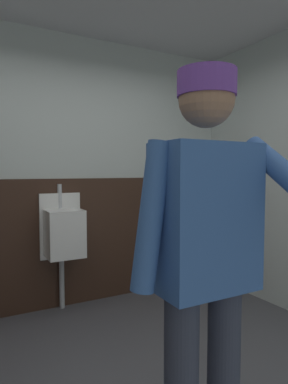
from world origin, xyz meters
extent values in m
cube|color=silver|center=(0.00, 1.77, 1.36)|extent=(4.25, 0.12, 2.73)
cube|color=#382319|center=(0.00, 1.69, 0.65)|extent=(3.65, 0.03, 1.29)
cube|color=white|center=(-0.11, 1.68, 0.83)|extent=(0.40, 0.05, 0.65)
cube|color=white|center=(-0.11, 1.51, 0.78)|extent=(0.34, 0.30, 0.45)
cylinder|color=#B7BABF|center=(-0.11, 1.67, 1.12)|extent=(0.04, 0.04, 0.24)
cylinder|color=#B7BABF|center=(-0.11, 1.64, 0.28)|extent=(0.05, 0.05, 0.55)
cube|color=#335999|center=(-0.09, -0.56, 1.18)|extent=(0.41, 0.24, 0.59)
cylinder|color=#335999|center=(-0.34, -0.56, 1.20)|extent=(0.17, 0.09, 0.56)
sphere|color=#8C664C|center=(-0.09, -0.56, 1.65)|extent=(0.22, 0.22, 0.22)
cylinder|color=#60388C|center=(-0.09, -0.56, 1.71)|extent=(0.23, 0.23, 0.10)
camera|label=1|loc=(-0.94, -1.61, 1.37)|focal=31.15mm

